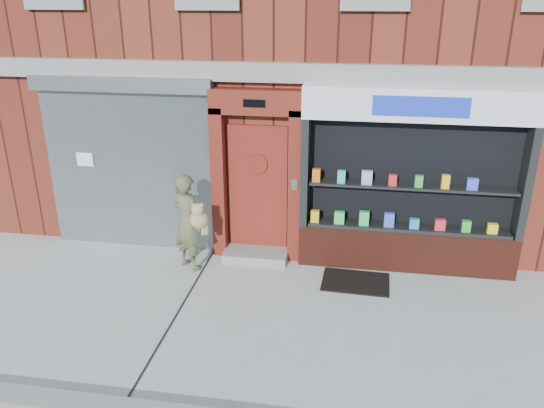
# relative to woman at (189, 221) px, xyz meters

# --- Properties ---
(ground) EXTENTS (80.00, 80.00, 0.00)m
(ground) POSITION_rel_woman_xyz_m (1.77, -1.25, -0.83)
(ground) COLOR #9E9E99
(ground) RESTS_ON ground
(building) EXTENTS (12.00, 8.16, 8.00)m
(building) POSITION_rel_woman_xyz_m (1.77, 4.75, 3.17)
(building) COLOR #581D14
(building) RESTS_ON ground
(shutter_bay) EXTENTS (3.10, 0.30, 3.04)m
(shutter_bay) POSITION_rel_woman_xyz_m (-1.23, 0.68, 0.89)
(shutter_bay) COLOR gray
(shutter_bay) RESTS_ON ground
(red_door_bay) EXTENTS (1.52, 0.58, 2.90)m
(red_door_bay) POSITION_rel_woman_xyz_m (1.02, 0.61, 0.63)
(red_door_bay) COLOR #5A170F
(red_door_bay) RESTS_ON ground
(pharmacy_bay) EXTENTS (3.50, 0.41, 3.00)m
(pharmacy_bay) POSITION_rel_woman_xyz_m (3.52, 0.57, 0.54)
(pharmacy_bay) COLOR #521D13
(pharmacy_bay) RESTS_ON ground
(woman) EXTENTS (0.73, 0.65, 1.64)m
(woman) POSITION_rel_woman_xyz_m (0.00, 0.00, 0.00)
(woman) COLOR brown
(woman) RESTS_ON ground
(doormat) EXTENTS (1.08, 0.78, 0.03)m
(doormat) POSITION_rel_woman_xyz_m (2.74, -0.10, -0.82)
(doormat) COLOR black
(doormat) RESTS_ON ground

